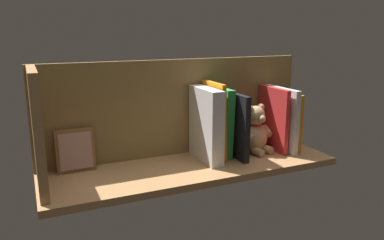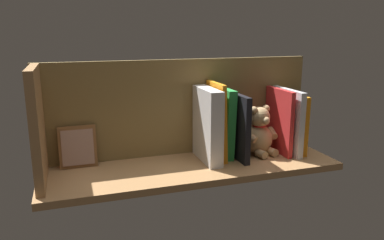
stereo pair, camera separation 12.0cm
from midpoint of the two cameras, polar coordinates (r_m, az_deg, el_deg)
The scene contains 12 objects.
ground_plane at distance 125.23cm, azimuth -2.77°, elevation -7.21°, with size 95.81×29.74×2.20cm, color #A87A4C.
shelf_back_panel at distance 131.65cm, azimuth -4.87°, elevation 1.86°, with size 95.81×1.50×33.36cm, color olive.
shelf_side_divider at distance 112.46cm, azimuth -25.23°, elevation -1.45°, with size 2.40×23.74×33.36cm, color #A87A4C.
book_0 at distance 142.53cm, azimuth 11.62°, elevation -0.03°, with size 1.91×17.03×20.91cm, color orange.
book_1 at distance 139.94cm, azimuth 10.85°, elevation 0.16°, with size 2.13×18.72×22.86cm, color silver.
book_2 at distance 139.06cm, azimuth 9.69°, elevation 0.15°, with size 1.60×17.01×22.94cm, color red.
teddy_bear at distance 136.13cm, azimuth 6.99°, elevation -1.71°, with size 13.83×12.54×17.41cm.
book_3 at distance 130.12cm, azimuth 3.67°, elevation -0.77°, with size 1.94×18.43×22.24cm, color black.
book_4 at distance 130.77cm, azimuth 1.80°, elevation -0.34°, with size 2.96×13.04×23.72cm, color green.
book_5 at distance 128.33cm, azimuth 0.71°, elevation -0.06°, with size 1.46×14.94×26.10cm, color orange.
dictionary_thick_white at distance 125.51cm, azimuth -0.61°, elevation -0.73°, with size 4.50×18.01×24.58cm, color white.
picture_frame_leaning at distance 124.37cm, azimuth -19.88°, elevation -4.41°, with size 11.71×3.51×13.50cm.
Camera 1 is at (47.85, 107.01, 43.38)cm, focal length 35.32 mm.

